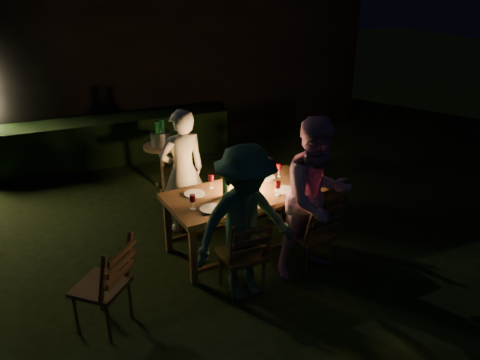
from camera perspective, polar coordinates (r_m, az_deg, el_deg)
name	(u,v)px	position (r m, az deg, el deg)	size (l,w,h in m)	color
garden_envelope	(113,53)	(11.01, -15.21, 14.72)	(40.00, 40.00, 3.20)	black
dining_table	(244,197)	(5.67, 0.47, -2.13)	(1.96, 1.13, 0.78)	#52371B
chair_near_left	(242,268)	(5.10, 0.30, -10.62)	(0.46, 0.49, 0.99)	#52371B
chair_near_right	(310,246)	(5.53, 8.57, -7.96)	(0.51, 0.54, 0.98)	#52371B
chair_far_left	(186,211)	(6.30, -6.60, -3.75)	(0.50, 0.52, 0.93)	#52371B
chair_far_right	(251,194)	(6.69, 1.33, -1.75)	(0.43, 0.46, 0.96)	#52371B
chair_end	(322,204)	(6.47, 9.98, -2.87)	(0.54, 0.51, 1.03)	#52371B
chair_spare	(105,300)	(4.82, -16.17, -13.89)	(0.68, 0.67, 1.04)	#52371B
person_house_side	(183,171)	(6.11, -7.01, 1.04)	(0.61, 0.40, 1.67)	beige
person_opp_right	(316,199)	(5.19, 9.30, -2.28)	(0.90, 0.70, 1.85)	#B57DA3
person_opp_left	(245,224)	(4.77, 0.62, -5.42)	(1.10, 0.63, 1.71)	#2C5944
lantern	(245,177)	(5.63, 0.67, 0.32)	(0.16, 0.16, 0.35)	white
plate_far_left	(195,194)	(5.59, -5.56, -1.68)	(0.25, 0.25, 0.01)	white
plate_near_left	(211,209)	(5.23, -3.60, -3.51)	(0.25, 0.25, 0.01)	white
plate_far_right	(266,177)	(6.01, 3.17, 0.32)	(0.25, 0.25, 0.01)	white
plate_near_right	(285,190)	(5.68, 5.52, -1.24)	(0.25, 0.25, 0.01)	white
wineglass_a	(211,182)	(5.70, -3.54, -0.20)	(0.06, 0.06, 0.18)	#59070F
wineglass_b	(193,202)	(5.21, -5.78, -2.69)	(0.06, 0.06, 0.18)	#59070F
wineglass_c	(278,188)	(5.52, 4.62, -1.04)	(0.06, 0.06, 0.18)	#59070F
wineglass_d	(279,170)	(6.04, 4.76, 1.20)	(0.06, 0.06, 0.18)	#59070F
wineglass_e	(249,196)	(5.32, 1.13, -2.01)	(0.06, 0.06, 0.18)	silver
bottle_table	(225,185)	(5.47, -1.80, -0.65)	(0.07, 0.07, 0.28)	#0F471E
napkin_left	(246,204)	(5.31, 0.76, -3.00)	(0.18, 0.14, 0.01)	red
napkin_right	(296,191)	(5.67, 6.81, -1.34)	(0.18, 0.14, 0.01)	red
phone	(208,213)	(5.14, -3.91, -4.08)	(0.14, 0.07, 0.01)	black
side_table	(161,151)	(7.39, -9.55, 3.56)	(0.56, 0.56, 0.75)	olive
ice_bucket	(161,138)	(7.33, -9.66, 5.01)	(0.30, 0.30, 0.22)	#A5A8AD
bottle_bucket_a	(158,137)	(7.26, -9.99, 5.24)	(0.07, 0.07, 0.32)	#0F471E
bottle_bucket_b	(163,134)	(7.36, -9.38, 5.53)	(0.07, 0.07, 0.32)	#0F471E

